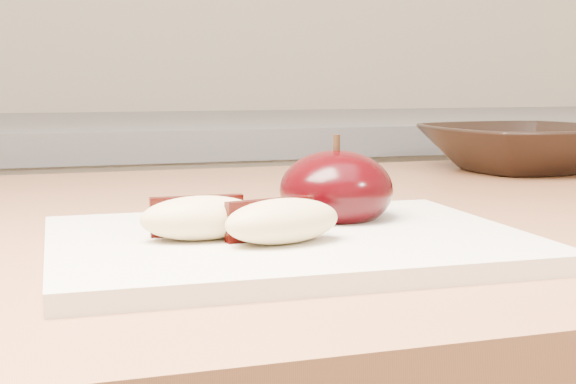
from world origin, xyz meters
name	(u,v)px	position (x,y,z in m)	size (l,w,h in m)	color
cutting_board	(288,243)	(0.01, 0.36, 0.91)	(0.28, 0.20, 0.01)	silver
apple_half	(336,190)	(0.06, 0.40, 0.93)	(0.09, 0.09, 0.06)	black
apple_wedge_a	(201,218)	(-0.04, 0.36, 0.92)	(0.07, 0.04, 0.03)	#D2BB85
apple_wedge_b	(281,221)	(0.00, 0.33, 0.92)	(0.08, 0.05, 0.03)	#D2BB85
bowl	(522,148)	(0.39, 0.69, 0.93)	(0.21, 0.21, 0.05)	black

